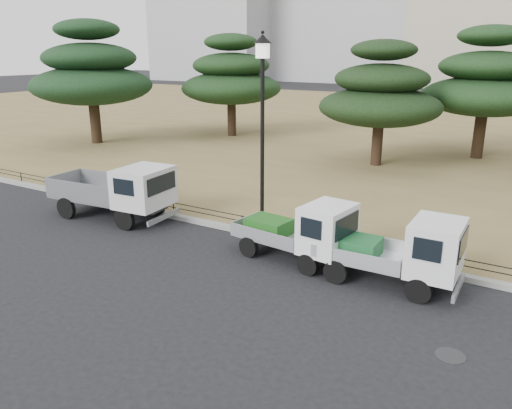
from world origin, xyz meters
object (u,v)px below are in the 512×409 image
Objects in this scene: truck_large at (117,189)px; truck_kei_rear at (399,251)px; tarp_pile at (130,189)px; truck_kei_front at (301,231)px; street_lamp at (262,102)px.

truck_large is 1.30× the size of truck_kei_rear.
truck_kei_rear is at bearing -8.78° from tarp_pile.
truck_kei_front is 4.25m from street_lamp.
truck_kei_front reaches higher than tarp_pile.
truck_kei_front is (7.36, -0.04, -0.20)m from truck_large.
street_lamp is 3.18× the size of tarp_pile.
truck_kei_front is at bearing -33.42° from street_lamp.
truck_large is 0.77× the size of street_lamp.
truck_kei_rear is at bearing -5.32° from truck_large.
tarp_pile is (-0.98, 1.59, -0.52)m from truck_large.
tarp_pile is at bearing 170.32° from truck_kei_rear.
truck_kei_front is 8.50m from tarp_pile.
truck_kei_rear reaches higher than tarp_pile.
truck_large is at bearing -173.52° from truck_kei_front.
truck_kei_rear is 0.59× the size of street_lamp.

